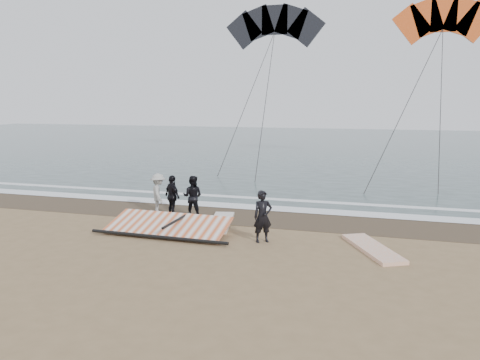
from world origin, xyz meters
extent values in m
plane|color=#8C704C|center=(0.00, 0.00, 0.00)|extent=(120.00, 120.00, 0.00)
cube|color=#233838|center=(0.00, 33.00, 0.01)|extent=(120.00, 54.00, 0.02)
cube|color=#4C3D2B|center=(0.00, 4.50, 0.01)|extent=(120.00, 2.80, 0.01)
cube|color=white|center=(0.00, 5.90, 0.03)|extent=(120.00, 0.90, 0.01)
cube|color=white|center=(0.00, 7.60, 0.03)|extent=(120.00, 0.45, 0.01)
imported|color=black|center=(-0.25, 1.58, 0.78)|extent=(0.68, 0.61, 1.57)
cube|color=silver|center=(2.93, 1.67, 0.05)|extent=(1.84, 2.69, 0.11)
cube|color=silver|center=(-2.12, 3.23, 0.05)|extent=(1.17, 2.67, 0.11)
imported|color=black|center=(-3.38, 3.84, 0.76)|extent=(0.78, 0.63, 1.53)
imported|color=black|center=(-4.08, 3.64, 0.77)|extent=(0.95, 0.83, 1.54)
imported|color=#AAABA6|center=(-4.78, 3.94, 0.76)|extent=(1.02, 1.13, 1.53)
cube|color=black|center=(-3.55, 2.24, 0.05)|extent=(2.71, 0.71, 0.10)
cube|color=#D95724|center=(-3.35, 1.64, 0.30)|extent=(3.97, 1.62, 0.42)
cylinder|color=black|center=(-3.35, 0.86, 0.11)|extent=(4.55, 0.23, 0.10)
cylinder|color=black|center=(-3.05, 1.64, 0.45)|extent=(0.14, 1.97, 0.08)
cylinder|color=#262626|center=(4.50, 14.69, 4.24)|extent=(0.04, 0.04, 13.58)
cylinder|color=#262626|center=(6.10, 15.13, 4.24)|extent=(0.04, 0.04, 12.35)
cylinder|color=#262626|center=(-4.81, 17.24, 4.49)|extent=(0.04, 0.04, 12.75)
cylinder|color=#262626|center=(-3.58, 16.56, 4.49)|extent=(0.04, 0.04, 13.74)
camera|label=1|loc=(2.82, -11.59, 4.19)|focal=35.00mm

